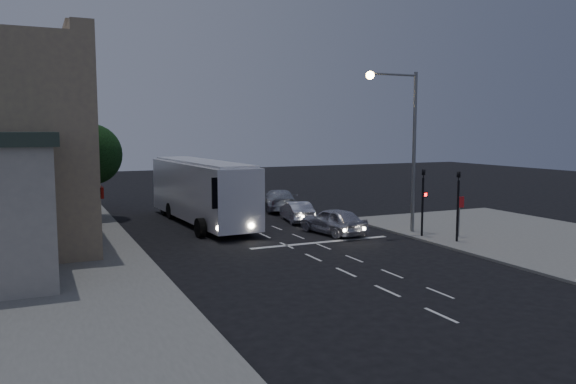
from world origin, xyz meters
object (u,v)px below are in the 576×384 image
regulatory_sign (460,210)px  street_tree (91,152)px  car_sedan_a (297,211)px  tour_bus (201,190)px  car_extra (222,185)px  car_suv (333,221)px  traffic_signal_main (423,194)px  traffic_signal_side (458,198)px  car_sedan_c (239,192)px  car_sedan_b (279,200)px  streetlight (405,133)px

regulatory_sign → street_tree: street_tree is taller
car_sedan_a → street_tree: street_tree is taller
tour_bus → car_extra: size_ratio=2.61×
car_suv → street_tree: bearing=-54.0°
traffic_signal_main → traffic_signal_side: size_ratio=1.00×
traffic_signal_side → tour_bus: bearing=131.6°
tour_bus → car_sedan_a: bearing=-21.1°
car_suv → regulatory_sign: bearing=133.5°
car_sedan_c → car_extra: car_extra is taller
car_sedan_b → car_sedan_c: car_sedan_b is taller
car_extra → traffic_signal_main: traffic_signal_main is taller
car_sedan_b → traffic_signal_side: bearing=117.9°
car_suv → traffic_signal_main: 5.20m
streetlight → street_tree: 20.19m
car_extra → traffic_signal_main: (3.34, -25.27, 1.59)m
car_sedan_b → car_extra: car_extra is taller
regulatory_sign → car_sedan_b: bearing=108.2°
tour_bus → car_sedan_b: (6.76, 3.33, -1.38)m
car_sedan_a → streetlight: bearing=129.9°
car_sedan_a → regulatory_sign: regulatory_sign is taller
car_sedan_b → traffic_signal_main: size_ratio=1.30×
car_sedan_a → car_sedan_b: bearing=-89.9°
car_suv → regulatory_sign: size_ratio=2.03×
car_sedan_b → traffic_signal_main: bearing=117.0°
car_extra → traffic_signal_side: 27.59m
car_sedan_a → traffic_signal_side: size_ratio=0.98×
tour_bus → traffic_signal_side: bearing=-51.9°
car_suv → traffic_signal_side: bearing=121.8°
tour_bus → car_sedan_b: size_ratio=2.46×
traffic_signal_side → streetlight: streetlight is taller
car_extra → regulatory_sign: 26.78m
tour_bus → streetlight: bearing=-44.8°
car_extra → traffic_signal_side: (4.04, -27.25, 1.59)m
street_tree → car_extra: bearing=41.5°
car_sedan_a → traffic_signal_side: bearing=125.5°
car_sedan_a → traffic_signal_main: (3.88, -7.88, 1.76)m
regulatory_sign → streetlight: (-1.96, 2.44, 4.14)m
car_sedan_a → car_sedan_c: size_ratio=0.72×
traffic_signal_side → car_sedan_a: bearing=114.9°
car_sedan_b → car_sedan_c: bearing=-66.6°
car_extra → car_sedan_b: bearing=102.4°
regulatory_sign → street_tree: size_ratio=0.35×
traffic_signal_main → tour_bus: bearing=134.9°
car_sedan_a → traffic_signal_side: 11.01m
car_suv → regulatory_sign: 6.95m
car_sedan_a → car_sedan_b: car_sedan_b is taller
car_sedan_b → car_extra: bearing=-73.7°
tour_bus → traffic_signal_main: bearing=-48.6°
car_sedan_c → car_extra: size_ratio=1.11×
tour_bus → car_sedan_a: size_ratio=3.27×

